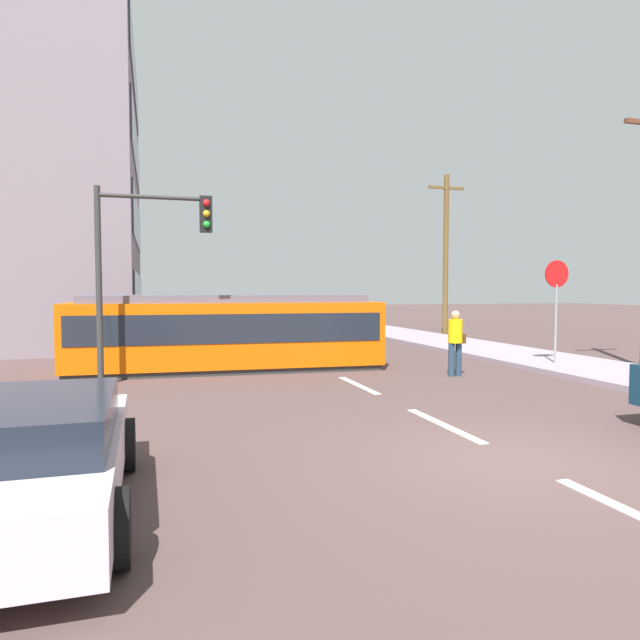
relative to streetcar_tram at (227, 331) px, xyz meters
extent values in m
plane|color=#4F3B39|center=(2.56, 0.52, -1.06)|extent=(120.00, 120.00, 0.00)
cube|color=#988A98|center=(9.36, -3.48, -0.99)|extent=(3.20, 36.00, 0.14)
cube|color=silver|center=(2.56, -7.48, -1.06)|extent=(0.16, 2.40, 0.01)
cube|color=silver|center=(2.56, -3.48, -1.06)|extent=(0.16, 2.40, 0.01)
cube|color=silver|center=(2.56, 6.00, -1.06)|extent=(0.16, 2.40, 0.01)
cube|color=silver|center=(2.56, 12.00, -1.06)|extent=(0.16, 2.40, 0.01)
cube|color=#2D3847|center=(-2.57, 11.23, 0.86)|extent=(0.06, 12.05, 1.92)
cube|color=#2D3847|center=(-2.57, 11.23, 4.06)|extent=(0.06, 12.05, 1.92)
cube|color=#2D3847|center=(-2.57, 11.23, 7.26)|extent=(0.06, 12.05, 1.92)
cube|color=#2D3847|center=(-2.57, 11.23, 10.46)|extent=(0.06, 12.05, 1.92)
cube|color=#E35805|center=(0.00, 0.00, -0.06)|extent=(8.40, 2.86, 1.70)
cube|color=#2D2D2D|center=(0.00, 0.00, -0.99)|extent=(8.23, 2.73, 0.15)
cube|color=#5B576A|center=(0.00, 0.00, 0.89)|extent=(7.56, 2.45, 0.20)
cube|color=#1E232D|center=(0.00, 0.00, 0.14)|extent=(8.07, 2.88, 0.75)
cube|color=#A9B6C5|center=(2.05, 7.51, 0.05)|extent=(2.61, 5.37, 1.62)
cube|color=black|center=(1.99, 4.90, 0.29)|extent=(2.25, 0.17, 0.97)
cube|color=black|center=(2.05, 7.51, 0.34)|extent=(2.63, 4.57, 0.65)
cylinder|color=black|center=(2.01, 5.81, -0.61)|extent=(2.57, 0.95, 0.90)
cylinder|color=black|center=(2.08, 9.21, -0.61)|extent=(2.57, 0.95, 0.90)
cylinder|color=#233C50|center=(5.30, -2.86, -0.64)|extent=(0.16, 0.16, 0.85)
cylinder|color=#233C50|center=(5.50, -2.86, -0.64)|extent=(0.16, 0.16, 0.85)
cylinder|color=yellow|center=(5.40, -2.86, 0.09)|extent=(0.36, 0.36, 0.60)
sphere|color=tan|center=(5.40, -2.86, 0.50)|extent=(0.22, 0.22, 0.22)
cube|color=#593515|center=(5.62, -2.81, -0.11)|extent=(0.16, 0.22, 0.24)
cube|color=silver|center=(-3.14, -9.76, -0.55)|extent=(1.78, 4.24, 0.55)
cube|color=black|center=(-3.14, -9.91, -0.07)|extent=(1.62, 2.34, 0.40)
cylinder|color=black|center=(-2.29, -8.48, -0.74)|extent=(0.23, 0.64, 0.64)
cylinder|color=black|center=(-2.26, -11.02, -0.74)|extent=(0.23, 0.64, 0.64)
cylinder|color=gray|center=(8.92, -2.23, 0.18)|extent=(0.07, 0.07, 2.20)
cylinder|color=red|center=(8.92, -2.23, 1.58)|extent=(0.76, 0.04, 0.76)
cylinder|color=#333333|center=(-3.11, -1.95, 1.20)|extent=(0.14, 0.14, 4.52)
cylinder|color=#333333|center=(-1.91, -1.95, 3.26)|extent=(2.39, 0.10, 0.10)
cube|color=black|center=(-0.72, -1.95, 2.91)|extent=(0.28, 0.24, 0.84)
sphere|color=red|center=(-0.72, -2.08, 3.16)|extent=(0.16, 0.16, 0.16)
sphere|color=gold|center=(-0.72, -2.08, 2.91)|extent=(0.16, 0.16, 0.16)
sphere|color=green|center=(-0.72, -2.08, 2.66)|extent=(0.16, 0.16, 0.16)
cylinder|color=brown|center=(11.26, 8.34, 2.70)|extent=(0.24, 0.24, 7.53)
cube|color=brown|center=(11.26, 8.34, 5.86)|extent=(1.80, 0.12, 0.12)
camera|label=1|loc=(-1.95, -15.70, 1.15)|focal=32.01mm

